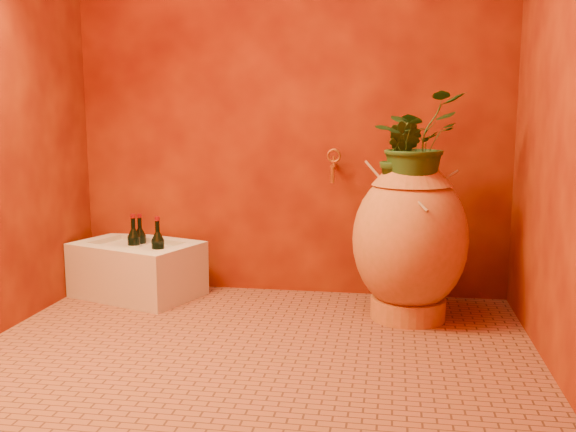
% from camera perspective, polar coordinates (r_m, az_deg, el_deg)
% --- Properties ---
extents(floor, '(2.50, 2.50, 0.00)m').
position_cam_1_polar(floor, '(2.93, -3.06, -11.83)').
color(floor, brown).
rests_on(floor, ground).
extents(wall_back, '(2.50, 0.02, 2.50)m').
position_cam_1_polar(wall_back, '(3.72, 0.14, 12.24)').
color(wall_back, '#4F0B04').
rests_on(wall_back, ground).
extents(wall_right, '(0.02, 2.00, 2.50)m').
position_cam_1_polar(wall_right, '(2.76, 23.66, 12.60)').
color(wall_right, '#4F0B04').
rests_on(wall_right, ground).
extents(amphora, '(0.71, 0.71, 0.83)m').
position_cam_1_polar(amphora, '(3.31, 10.78, -2.04)').
color(amphora, '#B96B34').
rests_on(amphora, floor).
extents(stone_basin, '(0.79, 0.68, 0.31)m').
position_cam_1_polar(stone_basin, '(3.82, -13.22, -4.71)').
color(stone_basin, '#BFB59F').
rests_on(stone_basin, floor).
extents(wine_bottle_a, '(0.07, 0.07, 0.30)m').
position_cam_1_polar(wine_bottle_a, '(3.81, -13.53, -2.72)').
color(wine_bottle_a, black).
rests_on(wine_bottle_a, stone_basin).
extents(wine_bottle_b, '(0.07, 0.07, 0.29)m').
position_cam_1_polar(wine_bottle_b, '(3.87, -12.98, -2.57)').
color(wine_bottle_b, black).
rests_on(wine_bottle_b, stone_basin).
extents(wine_bottle_c, '(0.07, 0.07, 0.30)m').
position_cam_1_polar(wine_bottle_c, '(3.68, -11.47, -3.07)').
color(wine_bottle_c, black).
rests_on(wine_bottle_c, stone_basin).
extents(wall_tap, '(0.08, 0.17, 0.19)m').
position_cam_1_polar(wall_tap, '(3.60, 4.06, 4.64)').
color(wall_tap, '#B17A28').
rests_on(wall_tap, wall_back).
extents(plant_main, '(0.58, 0.58, 0.49)m').
position_cam_1_polar(plant_main, '(3.25, 11.25, 6.47)').
color(plant_main, '#1F4318').
rests_on(plant_main, amphora).
extents(plant_side, '(0.23, 0.21, 0.36)m').
position_cam_1_polar(plant_side, '(3.23, 9.89, 5.16)').
color(plant_side, '#1F4318').
rests_on(plant_side, amphora).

